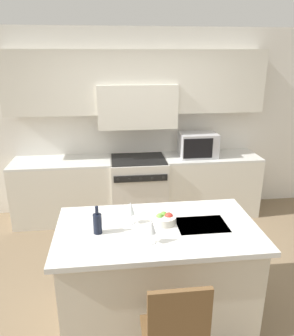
# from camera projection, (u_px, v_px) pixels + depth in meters

# --- Properties ---
(ground_plane) EXTENTS (10.00, 10.00, 0.00)m
(ground_plane) POSITION_uv_depth(u_px,v_px,m) (154.00, 292.00, 3.41)
(ground_plane) COLOR #7A664C
(back_cabinetry) EXTENTS (10.00, 0.46, 2.70)m
(back_cabinetry) POSITION_uv_depth(u_px,v_px,m) (136.00, 108.00, 4.74)
(back_cabinetry) COLOR silver
(back_cabinetry) RESTS_ON ground_plane
(back_counter) EXTENTS (3.58, 0.62, 0.91)m
(back_counter) POSITION_uv_depth(u_px,v_px,m) (138.00, 187.00, 4.89)
(back_counter) COLOR silver
(back_counter) RESTS_ON ground_plane
(range_stove) EXTENTS (0.80, 0.70, 0.91)m
(range_stove) POSITION_uv_depth(u_px,v_px,m) (139.00, 188.00, 4.87)
(range_stove) COLOR beige
(range_stove) RESTS_ON ground_plane
(microwave) EXTENTS (0.53, 0.39, 0.35)m
(microwave) POSITION_uv_depth(u_px,v_px,m) (198.00, 145.00, 4.77)
(microwave) COLOR #B7B7BC
(microwave) RESTS_ON back_counter
(kitchen_island) EXTENTS (1.76, 0.98, 0.92)m
(kitchen_island) POSITION_uv_depth(u_px,v_px,m) (157.00, 271.00, 3.00)
(kitchen_island) COLOR beige
(kitchen_island) RESTS_ON ground_plane
(island_chair) EXTENTS (0.42, 0.40, 1.03)m
(island_chair) POSITION_uv_depth(u_px,v_px,m) (175.00, 335.00, 2.17)
(island_chair) COLOR brown
(island_chair) RESTS_ON ground_plane
(wine_bottle) EXTENTS (0.07, 0.07, 0.25)m
(wine_bottle) POSITION_uv_depth(u_px,v_px,m) (97.00, 223.00, 2.73)
(wine_bottle) COLOR black
(wine_bottle) RESTS_ON kitchen_island
(wine_glass_near) EXTENTS (0.07, 0.07, 0.21)m
(wine_glass_near) POSITION_uv_depth(u_px,v_px,m) (151.00, 227.00, 2.57)
(wine_glass_near) COLOR white
(wine_glass_near) RESTS_ON kitchen_island
(wine_glass_far) EXTENTS (0.07, 0.07, 0.21)m
(wine_glass_far) POSITION_uv_depth(u_px,v_px,m) (131.00, 209.00, 2.87)
(wine_glass_far) COLOR white
(wine_glass_far) RESTS_ON kitchen_island
(fruit_bowl) EXTENTS (0.22, 0.22, 0.10)m
(fruit_bowl) POSITION_uv_depth(u_px,v_px,m) (164.00, 219.00, 2.91)
(fruit_bowl) COLOR silver
(fruit_bowl) RESTS_ON kitchen_island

